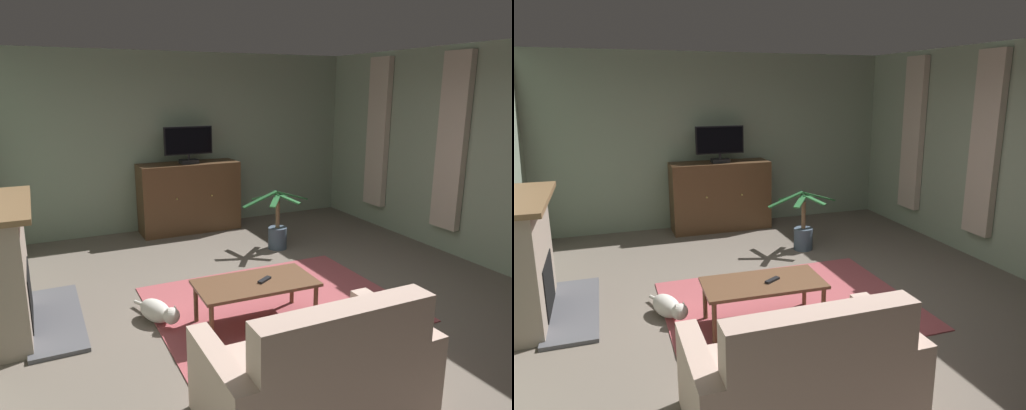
# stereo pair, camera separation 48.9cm
# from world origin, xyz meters

# --- Properties ---
(ground_plane) EXTENTS (6.31, 7.37, 0.04)m
(ground_plane) POSITION_xyz_m (0.00, 0.00, -0.02)
(ground_plane) COLOR #665B51
(wall_back) EXTENTS (6.31, 0.10, 2.78)m
(wall_back) POSITION_xyz_m (0.00, 3.43, 1.39)
(wall_back) COLOR gray
(wall_back) RESTS_ON ground_plane
(curtain_panel_near) EXTENTS (0.10, 0.44, 2.33)m
(curtain_panel_near) POSITION_xyz_m (2.79, 0.57, 1.53)
(curtain_panel_near) COLOR #B2A393
(curtain_panel_far) EXTENTS (0.10, 0.44, 2.33)m
(curtain_panel_far) POSITION_xyz_m (2.79, 2.07, 1.53)
(curtain_panel_far) COLOR #B2A393
(rug_central) EXTENTS (2.55, 2.06, 0.01)m
(rug_central) POSITION_xyz_m (-0.05, 0.08, 0.01)
(rug_central) COLOR #9E474C
(rug_central) RESTS_ON ground_plane
(fireplace) EXTENTS (0.90, 1.51, 1.23)m
(fireplace) POSITION_xyz_m (-2.58, 0.70, 0.59)
(fireplace) COLOR #4C4C51
(fireplace) RESTS_ON ground_plane
(tv_cabinet) EXTENTS (1.56, 0.56, 1.09)m
(tv_cabinet) POSITION_xyz_m (-0.05, 3.08, 0.52)
(tv_cabinet) COLOR #352315
(tv_cabinet) RESTS_ON ground_plane
(television) EXTENTS (0.76, 0.20, 0.57)m
(television) POSITION_xyz_m (-0.05, 3.03, 1.39)
(television) COLOR black
(television) RESTS_ON tv_cabinet
(coffee_table) EXTENTS (1.17, 0.63, 0.43)m
(coffee_table) POSITION_xyz_m (-0.43, -0.20, 0.39)
(coffee_table) COLOR brown
(coffee_table) RESTS_ON ground_plane
(tv_remote) EXTENTS (0.17, 0.13, 0.02)m
(tv_remote) POSITION_xyz_m (-0.35, -0.22, 0.45)
(tv_remote) COLOR black
(tv_remote) RESTS_ON coffee_table
(sofa_floral) EXTENTS (1.53, 0.88, 0.96)m
(sofa_floral) POSITION_xyz_m (-0.63, -1.62, 0.32)
(sofa_floral) COLOR #BC9E8E
(sofa_floral) RESTS_ON ground_plane
(potted_plant_on_hearth_side) EXTENTS (1.03, 0.72, 0.84)m
(potted_plant_on_hearth_side) POSITION_xyz_m (0.80, 1.69, 0.26)
(potted_plant_on_hearth_side) COLOR #3D4C5B
(potted_plant_on_hearth_side) RESTS_ON ground_plane
(cat) EXTENTS (0.35, 0.72, 0.23)m
(cat) POSITION_xyz_m (-1.28, 0.23, 0.11)
(cat) COLOR beige
(cat) RESTS_ON ground_plane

